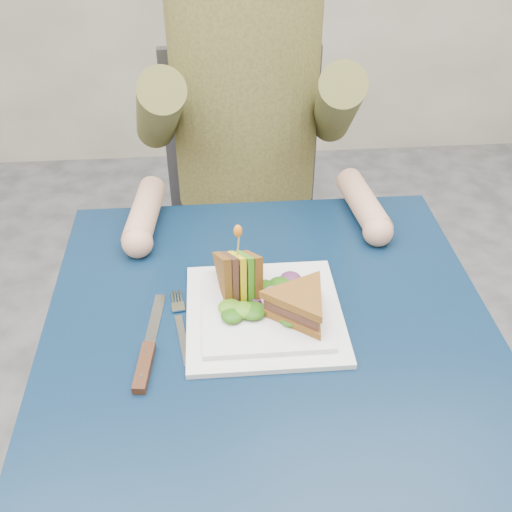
{
  "coord_description": "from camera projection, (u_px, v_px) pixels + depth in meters",
  "views": [
    {
      "loc": [
        -0.08,
        -0.72,
        1.42
      ],
      "look_at": [
        -0.02,
        0.06,
        0.82
      ],
      "focal_mm": 42.0,
      "sensor_mm": 36.0,
      "label": 1
    }
  ],
  "objects": [
    {
      "name": "plate",
      "position": [
        264.0,
        312.0,
        1.0
      ],
      "size": [
        0.26,
        0.26,
        0.02
      ],
      "color": "white",
      "rests_on": "table"
    },
    {
      "name": "onion_ring",
      "position": [
        273.0,
        298.0,
        0.99
      ],
      "size": [
        0.04,
        0.04,
        0.02
      ],
      "primitive_type": "torus",
      "rotation": [
        0.44,
        0.0,
        0.0
      ],
      "color": "#9E4C7A",
      "rests_on": "plate"
    },
    {
      "name": "toothpick_frill",
      "position": [
        238.0,
        231.0,
        0.95
      ],
      "size": [
        0.01,
        0.01,
        0.02
      ],
      "primitive_type": "ellipsoid",
      "color": "orange",
      "rests_on": "sandwich_upright"
    },
    {
      "name": "lettuce_spill",
      "position": [
        267.0,
        299.0,
        1.0
      ],
      "size": [
        0.15,
        0.13,
        0.02
      ],
      "primitive_type": null,
      "color": "#337A14",
      "rests_on": "plate"
    },
    {
      "name": "fork",
      "position": [
        181.0,
        328.0,
        0.98
      ],
      "size": [
        0.04,
        0.18,
        0.01
      ],
      "color": "silver",
      "rests_on": "table"
    },
    {
      "name": "knife",
      "position": [
        146.0,
        358.0,
        0.93
      ],
      "size": [
        0.04,
        0.22,
        0.02
      ],
      "color": "silver",
      "rests_on": "table"
    },
    {
      "name": "sandwich_upright",
      "position": [
        239.0,
        276.0,
        1.01
      ],
      "size": [
        0.09,
        0.14,
        0.14
      ],
      "color": "brown",
      "rests_on": "plate"
    },
    {
      "name": "chair",
      "position": [
        244.0,
        199.0,
        1.67
      ],
      "size": [
        0.42,
        0.4,
        0.93
      ],
      "color": "#47474C",
      "rests_on": "ground"
    },
    {
      "name": "sandwich_flat",
      "position": [
        300.0,
        304.0,
        0.97
      ],
      "size": [
        0.19,
        0.19,
        0.05
      ],
      "color": "brown",
      "rests_on": "plate"
    },
    {
      "name": "diner",
      "position": [
        246.0,
        84.0,
        1.35
      ],
      "size": [
        0.54,
        0.59,
        0.74
      ],
      "color": "brown",
      "rests_on": "chair"
    },
    {
      "name": "toothpick",
      "position": [
        238.0,
        245.0,
        0.97
      ],
      "size": [
        0.01,
        0.01,
        0.06
      ],
      "primitive_type": "cylinder",
      "rotation": [
        0.14,
        0.07,
        0.0
      ],
      "color": "tan",
      "rests_on": "sandwich_upright"
    },
    {
      "name": "table",
      "position": [
        269.0,
        355.0,
        1.05
      ],
      "size": [
        0.75,
        0.75,
        0.73
      ],
      "color": "black",
      "rests_on": "ground"
    }
  ]
}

